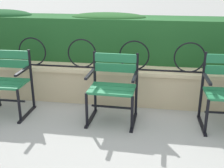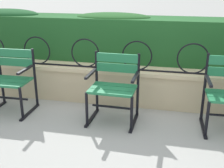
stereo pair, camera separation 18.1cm
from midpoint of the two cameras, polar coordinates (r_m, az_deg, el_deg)
name	(u,v)px [view 2 (the right image)]	position (r m, az deg, el deg)	size (l,w,h in m)	color
ground_plane	(110,129)	(3.52, 1.16, -8.97)	(60.00, 60.00, 0.00)	#9E9E99
stone_wall	(123,85)	(4.18, 3.48, -0.22)	(7.00, 0.41, 0.53)	#C6B289
iron_arch_fence	(112,56)	(4.00, 1.29, 5.59)	(6.47, 0.02, 0.42)	black
hedge_row	(129,37)	(4.51, 4.53, 9.42)	(6.86, 0.67, 0.77)	#1E5123
park_chair_left	(11,78)	(4.07, -18.28, 1.06)	(0.57, 0.53, 0.84)	#237547
park_chair_centre	(114,85)	(3.59, 1.86, -0.31)	(0.61, 0.54, 0.85)	#237547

